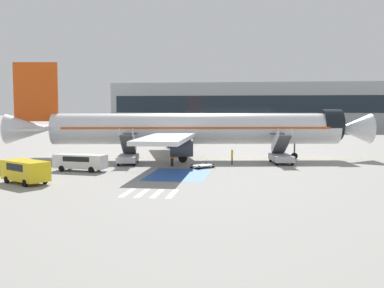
{
  "coord_description": "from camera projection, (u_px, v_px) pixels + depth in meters",
  "views": [
    {
      "loc": [
        9.37,
        -56.2,
        6.68
      ],
      "look_at": [
        1.79,
        -2.0,
        2.23
      ],
      "focal_mm": 42.0,
      "sensor_mm": 36.0,
      "label": 1
    }
  ],
  "objects": [
    {
      "name": "ground_crew_0",
      "position": [
        172.0,
        157.0,
        51.08
      ],
      "size": [
        0.47,
        0.31,
        1.78
      ],
      "rotation": [
        0.0,
        0.0,
        0.21
      ],
      "color": "black",
      "rests_on": "ground_plane"
    },
    {
      "name": "boarding_stairs_aft",
      "position": [
        128.0,
        155.0,
        53.21
      ],
      "size": [
        2.94,
        5.47,
        4.36
      ],
      "rotation": [
        0.0,
        0.0,
        0.16
      ],
      "color": "#ADB2BA",
      "rests_on": "ground_plane"
    },
    {
      "name": "apron_walkway_bar_1",
      "position": [
        142.0,
        193.0,
        35.08
      ],
      "size": [
        0.44,
        3.6,
        0.01
      ],
      "primitive_type": "cube",
      "color": "silver",
      "rests_on": "ground_plane"
    },
    {
      "name": "apron_stand_patch_blue",
      "position": [
        179.0,
        175.0,
        44.78
      ],
      "size": [
        5.83,
        8.72,
        0.01
      ],
      "primitive_type": "cube",
      "color": "#2856A8",
      "rests_on": "ground_plane"
    },
    {
      "name": "service_van_2",
      "position": [
        80.0,
        161.0,
        47.21
      ],
      "size": [
        5.77,
        2.53,
        1.76
      ],
      "rotation": [
        0.0,
        0.0,
        4.57
      ],
      "color": "silver",
      "rests_on": "ground_plane"
    },
    {
      "name": "fuel_tanker",
      "position": [
        180.0,
        137.0,
        78.53
      ],
      "size": [
        3.47,
        8.89,
        3.22
      ],
      "rotation": [
        0.0,
        0.0,
        -0.12
      ],
      "color": "#38383D",
      "rests_on": "ground_plane"
    },
    {
      "name": "airliner",
      "position": [
        191.0,
        129.0,
        57.64
      ],
      "size": [
        46.78,
        34.02,
        12.39
      ],
      "rotation": [
        0.0,
        0.0,
        -1.41
      ],
      "color": "silver",
      "rests_on": "ground_plane"
    },
    {
      "name": "apron_leadline_yellow",
      "position": [
        196.0,
        159.0,
        57.98
      ],
      "size": [
        79.52,
        13.15,
        0.01
      ],
      "primitive_type": "cube",
      "rotation": [
        0.0,
        0.0,
        -1.41
      ],
      "color": "gold",
      "rests_on": "ground_plane"
    },
    {
      "name": "ground_plane",
      "position": [
        180.0,
        160.0,
        57.31
      ],
      "size": [
        600.0,
        600.0,
        0.0
      ],
      "primitive_type": "plane",
      "color": "gray"
    },
    {
      "name": "ground_crew_1",
      "position": [
        232.0,
        156.0,
        52.59
      ],
      "size": [
        0.24,
        0.44,
        1.79
      ],
      "rotation": [
        0.0,
        0.0,
        4.69
      ],
      "color": "#2D2D33",
      "rests_on": "ground_plane"
    },
    {
      "name": "baggage_cart",
      "position": [
        203.0,
        166.0,
        49.81
      ],
      "size": [
        2.88,
        2.92,
        0.87
      ],
      "rotation": [
        0.0,
        0.0,
        2.38
      ],
      "color": "gray",
      "rests_on": "ground_plane"
    },
    {
      "name": "apron_walkway_bar_3",
      "position": [
        172.0,
        194.0,
        34.75
      ],
      "size": [
        0.44,
        3.6,
        0.01
      ],
      "primitive_type": "cube",
      "color": "silver",
      "rests_on": "ground_plane"
    },
    {
      "name": "service_van_1",
      "position": [
        25.0,
        170.0,
        39.45
      ],
      "size": [
        5.13,
        4.18,
        2.03
      ],
      "rotation": [
        0.0,
        0.0,
        1.04
      ],
      "color": "yellow",
      "rests_on": "ground_plane"
    },
    {
      "name": "apron_walkway_bar_0",
      "position": [
        127.0,
        193.0,
        35.25
      ],
      "size": [
        0.44,
        3.6,
        0.01
      ],
      "primitive_type": "cube",
      "color": "silver",
      "rests_on": "ground_plane"
    },
    {
      "name": "boarding_stairs_forward",
      "position": [
        281.0,
        155.0,
        53.62
      ],
      "size": [
        2.94,
        5.47,
        4.32
      ],
      "rotation": [
        0.0,
        0.0,
        0.16
      ],
      "color": "#ADB2BA",
      "rests_on": "ground_plane"
    },
    {
      "name": "apron_walkway_bar_2",
      "position": [
        157.0,
        194.0,
        34.92
      ],
      "size": [
        0.44,
        3.6,
        0.01
      ],
      "primitive_type": "cube",
      "color": "silver",
      "rests_on": "ground_plane"
    },
    {
      "name": "terminal_building",
      "position": [
        261.0,
        107.0,
        134.11
      ],
      "size": [
        89.05,
        12.1,
        13.99
      ],
      "color": "#9EA3A8",
      "rests_on": "ground_plane"
    }
  ]
}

